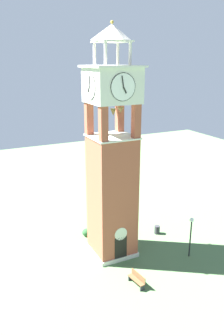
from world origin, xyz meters
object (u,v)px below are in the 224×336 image
park_bench (137,279)px  lamp_post (191,230)px  clock_tower (112,167)px  trash_bin (157,230)px

park_bench → lamp_post: (5.89, 1.33, 2.03)m
clock_tower → park_bench: bearing=-93.5°
lamp_post → trash_bin: bearing=94.0°
clock_tower → trash_bin: clock_tower is taller
clock_tower → park_bench: size_ratio=11.30×
clock_tower → trash_bin: size_ratio=23.21×
trash_bin → clock_tower: bearing=-170.0°
clock_tower → lamp_post: (5.59, -3.51, -5.21)m
park_bench → clock_tower: bearing=86.5°
clock_tower → park_bench: 8.72m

